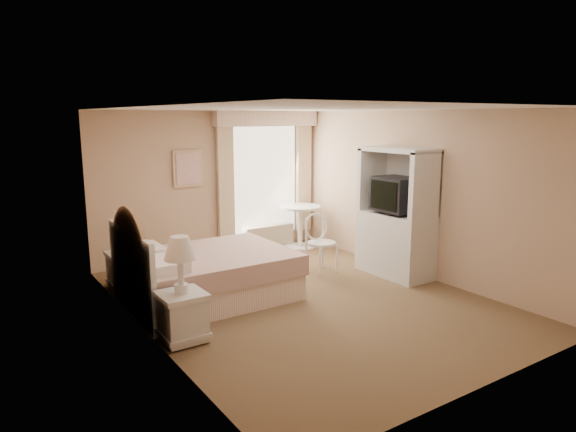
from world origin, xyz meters
TOP-DOWN VIEW (x-y plane):
  - room at (0.00, 0.00)m, footprint 4.21×5.51m
  - window at (1.05, 2.65)m, footprint 2.05×0.22m
  - framed_art at (-0.45, 2.71)m, footprint 0.52×0.04m
  - bed at (-1.12, 0.74)m, footprint 2.12×1.64m
  - nightstand_near at (-1.84, -0.35)m, footprint 0.48×0.48m
  - nightstand_far at (-1.84, 1.80)m, footprint 0.45×0.45m
  - round_table at (1.54, 2.29)m, footprint 0.75×0.75m
  - cafe_chair at (0.94, 0.91)m, footprint 0.47×0.47m
  - armoire at (1.81, 0.13)m, footprint 0.59×1.17m

SIDE VIEW (x-z plane):
  - bed at x=-1.12m, z-range -0.38..1.08m
  - nightstand_far at x=-1.84m, z-range -0.13..0.96m
  - nightstand_near at x=-1.84m, z-range -0.14..1.01m
  - round_table at x=1.54m, z-range 0.13..0.92m
  - cafe_chair at x=0.94m, z-range 0.07..0.99m
  - armoire at x=1.81m, z-range -0.17..1.78m
  - room at x=0.00m, z-range -0.01..2.50m
  - window at x=1.05m, z-range 0.09..2.60m
  - framed_art at x=-0.45m, z-range 1.24..1.86m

